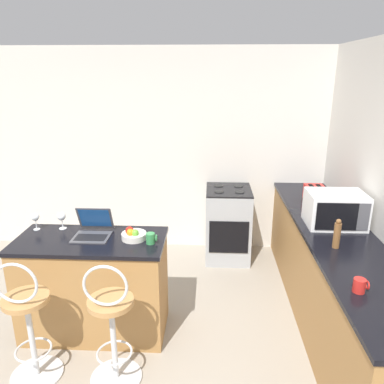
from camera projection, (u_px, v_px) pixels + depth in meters
name	position (u px, v px, depth m)	size (l,w,h in m)	color
wall_back	(165.00, 152.00, 4.85)	(12.00, 0.06, 2.60)	silver
breakfast_bar	(94.00, 285.00, 3.37)	(1.29, 0.62, 0.92)	#9E703D
counter_right	(332.00, 277.00, 3.50)	(0.65, 3.17, 0.92)	#9E703D
bar_stool_near	(28.00, 323.00, 2.80)	(0.40, 0.40, 1.05)	silver
bar_stool_far	(112.00, 326.00, 2.77)	(0.40, 0.40, 1.05)	silver
laptop	(93.00, 229.00, 3.29)	(0.31, 0.31, 0.24)	#47474C
microwave	(335.00, 209.00, 3.47)	(0.52, 0.39, 0.32)	white
toaster	(315.00, 194.00, 4.13)	(0.23, 0.29, 0.17)	red
stove_range	(228.00, 224.00, 4.73)	(0.55, 0.61, 0.93)	#9EA3A8
mug_green	(151.00, 238.00, 3.13)	(0.09, 0.08, 0.09)	#338447
wine_glass_short	(62.00, 217.00, 3.41)	(0.08, 0.08, 0.16)	silver
pepper_mill	(337.00, 234.00, 3.04)	(0.06, 0.06, 0.25)	brown
wine_glass_tall	(35.00, 217.00, 3.38)	(0.07, 0.07, 0.16)	silver
mug_red	(360.00, 285.00, 2.44)	(0.10, 0.08, 0.09)	red
fruit_bowl	(133.00, 235.00, 3.21)	(0.21, 0.21, 0.11)	silver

